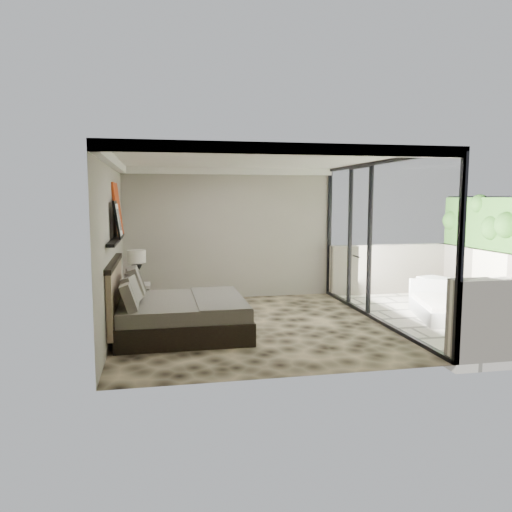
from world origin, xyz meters
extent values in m
plane|color=black|center=(0.00, 0.00, 0.00)|extent=(5.00, 5.00, 0.00)
cube|color=silver|center=(0.00, 0.00, 2.79)|extent=(4.50, 5.00, 0.02)
cube|color=gray|center=(0.00, 2.49, 1.40)|extent=(4.50, 0.02, 2.80)
cube|color=gray|center=(-2.24, 0.00, 1.40)|extent=(0.02, 5.00, 2.80)
cube|color=white|center=(2.25, 0.00, 1.40)|extent=(0.08, 5.00, 2.80)
cube|color=beige|center=(3.75, 0.00, -0.06)|extent=(3.00, 5.00, 0.12)
cube|color=black|center=(-2.18, 0.10, 1.50)|extent=(0.12, 2.20, 0.05)
cube|color=black|center=(-1.16, -0.26, 0.17)|extent=(2.02, 1.92, 0.35)
cube|color=#555247|center=(-1.16, -0.26, 0.45)|extent=(1.96, 1.86, 0.21)
cube|color=#4E4E44|center=(-0.59, -0.26, 0.56)|extent=(0.77, 1.90, 0.03)
cube|color=#967C60|center=(-2.20, -0.26, 0.67)|extent=(0.08, 2.02, 0.96)
cube|color=black|center=(-1.94, 1.56, 0.25)|extent=(0.60, 0.60, 0.50)
cone|color=black|center=(-1.94, 1.62, 0.61)|extent=(0.20, 0.20, 0.18)
cone|color=black|center=(-1.94, 1.62, 0.79)|extent=(0.20, 0.20, 0.18)
cylinder|color=beige|center=(-1.94, 1.62, 1.05)|extent=(0.36, 0.36, 0.24)
cube|color=#B80F11|center=(-2.19, 0.73, 1.97)|extent=(0.13, 0.90, 0.90)
cube|color=black|center=(-2.14, -0.03, 1.82)|extent=(0.11, 0.50, 0.60)
cube|color=white|center=(4.21, 1.40, 0.25)|extent=(0.62, 0.62, 0.49)
cube|color=silver|center=(3.45, -0.15, 0.13)|extent=(1.14, 1.69, 0.27)
cube|color=beige|center=(3.45, -0.15, 0.31)|extent=(1.08, 1.58, 0.08)
cube|color=silver|center=(3.63, 0.55, 0.44)|extent=(0.77, 0.31, 0.34)
camera|label=1|loc=(-1.53, -8.15, 2.16)|focal=35.00mm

